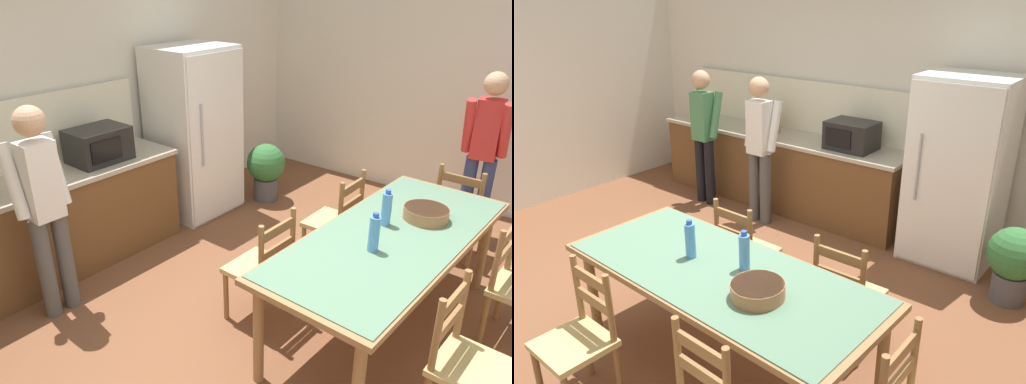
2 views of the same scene
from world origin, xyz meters
The scene contains 17 objects.
ground_plane centered at (0.00, 0.00, 0.00)m, with size 8.32×8.32×0.00m, color brown.
wall_back centered at (0.00, 2.66, 1.45)m, with size 6.52×0.12×2.90m, color silver.
kitchen_counter centered at (-0.91, 2.23, 0.45)m, with size 3.28×0.66×0.89m.
counter_splashback centered at (-0.91, 2.54, 1.19)m, with size 3.24×0.03×0.60m, color #EFE8CB.
refrigerator centered at (1.23, 2.19, 0.89)m, with size 0.80×0.73×1.78m.
microwave centered at (0.08, 2.21, 1.04)m, with size 0.50×0.39×0.30m.
paper_bag centered at (-1.04, 2.20, 1.07)m, with size 0.24×0.16×0.36m, color tan.
dining_table centered at (0.63, -0.36, 0.71)m, with size 2.21×0.96×0.79m.
bottle_near_centre centered at (0.36, -0.35, 0.91)m, with size 0.07×0.07×0.27m.
bottle_off_centre centered at (0.75, -0.25, 0.91)m, with size 0.07×0.07×0.27m.
serving_bowl centered at (1.01, -0.44, 0.84)m, with size 0.32×0.32×0.09m.
chair_side_near_left centered at (0.12, -1.09, 0.44)m, with size 0.43×0.41×0.91m.
chair_side_far_left centered at (0.16, 0.40, 0.44)m, with size 0.42×0.40×0.91m.
chair_side_far_right centered at (1.15, 0.37, 0.44)m, with size 0.43×0.41×0.91m.
person_at_sink centered at (-1.64, 1.71, 0.91)m, with size 0.41×0.28×1.62m.
person_at_counter centered at (-0.75, 1.69, 0.92)m, with size 0.41×0.28×1.63m.
potted_plant centered at (1.91, 1.76, 0.39)m, with size 0.44×0.44×0.67m.
Camera 2 is at (2.62, -2.31, 2.41)m, focal length 35.00 mm.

